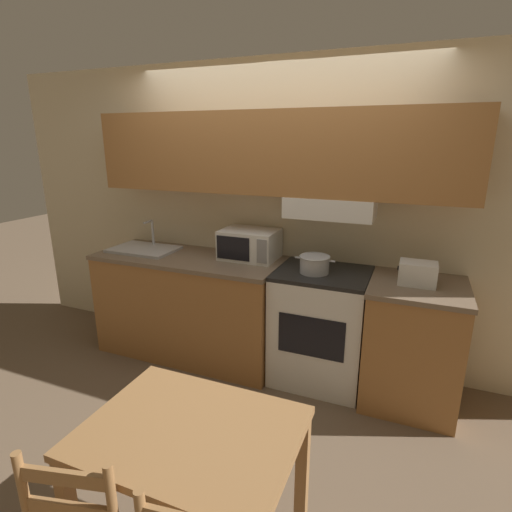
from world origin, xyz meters
name	(u,v)px	position (x,y,z in m)	size (l,w,h in m)	color
ground_plane	(274,348)	(0.00, 0.00, 0.00)	(16.00, 16.00, 0.00)	brown
wall_back	(275,188)	(0.01, -0.07, 1.52)	(5.44, 0.38, 2.55)	beige
lower_counter_main	(191,305)	(-0.70, -0.33, 0.47)	(1.67, 0.68, 0.93)	#A36B38
lower_counter_right_stub	(412,343)	(1.19, -0.33, 0.47)	(0.67, 0.68, 0.93)	#A36B38
stove_range	(320,326)	(0.50, -0.31, 0.47)	(0.71, 0.62, 0.93)	white
cooking_pot	(315,264)	(0.44, -0.36, 1.00)	(0.31, 0.23, 0.13)	#B7BABF
microwave	(250,244)	(-0.17, -0.19, 1.06)	(0.47, 0.36, 0.25)	white
toaster	(418,273)	(1.17, -0.33, 1.01)	(0.26, 0.18, 0.16)	white
sink_basin	(144,249)	(-1.17, -0.33, 0.95)	(0.59, 0.40, 0.26)	#B7BABF
dining_table	(192,453)	(0.33, -2.01, 0.62)	(0.90, 0.68, 0.74)	#9E7042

